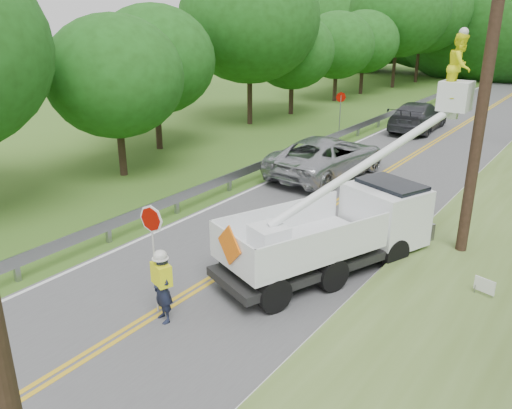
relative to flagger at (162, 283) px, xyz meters
The scene contains 10 objects.
ground 2.13m from the flagger, 100.71° to the right, with size 140.00×140.00×0.00m, color #31541A.
road 12.18m from the flagger, 91.66° to the left, with size 7.20×96.00×0.03m.
guardrail 13.76m from the flagger, 108.53° to the left, with size 0.18×48.00×0.77m.
treeline_left 31.25m from the flagger, 110.46° to the left, with size 10.37×54.80×11.12m.
flagger is the anchor object (origin of this frame).
bucket_truck 5.72m from the flagger, 65.75° to the left, with size 4.50×6.55×6.11m.
suv_silver 12.30m from the flagger, 100.48° to the left, with size 2.85×6.19×1.72m, color #A6A7AD.
suv_darkgrey 23.66m from the flagger, 95.29° to the left, with size 2.36×5.80×1.68m, color #37383E.
stop_sign_permanent 19.44m from the flagger, 104.88° to the left, with size 0.43×0.39×2.61m.
yard_sign 7.53m from the flagger, 39.86° to the left, with size 0.50×0.16×0.73m.
Camera 1 is at (7.88, -5.20, 6.56)m, focal length 36.14 mm.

